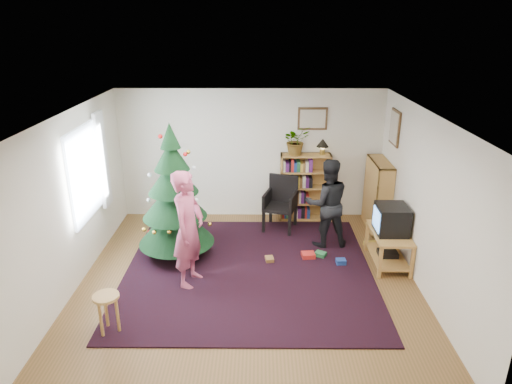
{
  "coord_description": "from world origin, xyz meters",
  "views": [
    {
      "loc": [
        0.16,
        -5.91,
        3.68
      ],
      "look_at": [
        0.11,
        0.87,
        1.1
      ],
      "focal_mm": 32.0,
      "sensor_mm": 36.0,
      "label": 1
    }
  ],
  "objects_px": {
    "picture_back": "(313,119)",
    "stool": "(107,304)",
    "armchair": "(280,200)",
    "bookshelf_right": "(378,194)",
    "bookshelf_back": "(305,186)",
    "christmas_tree": "(174,203)",
    "person_standing": "(188,229)",
    "person_by_chair": "(327,203)",
    "table_lamp": "(323,144)",
    "picture_right": "(395,128)",
    "tv_stand": "(389,245)",
    "potted_plant": "(296,140)",
    "crt_tv": "(391,219)"
  },
  "relations": [
    {
      "from": "picture_back",
      "to": "table_lamp",
      "type": "height_order",
      "value": "picture_back"
    },
    {
      "from": "bookshelf_back",
      "to": "armchair",
      "type": "bearing_deg",
      "value": -139.81
    },
    {
      "from": "picture_back",
      "to": "crt_tv",
      "type": "distance_m",
      "value": 2.49
    },
    {
      "from": "picture_right",
      "to": "person_by_chair",
      "type": "distance_m",
      "value": 1.75
    },
    {
      "from": "picture_right",
      "to": "bookshelf_back",
      "type": "distance_m",
      "value": 2.01
    },
    {
      "from": "tv_stand",
      "to": "christmas_tree",
      "type": "bearing_deg",
      "value": 175.62
    },
    {
      "from": "picture_back",
      "to": "potted_plant",
      "type": "bearing_deg",
      "value": -156.29
    },
    {
      "from": "bookshelf_back",
      "to": "armchair",
      "type": "distance_m",
      "value": 0.66
    },
    {
      "from": "table_lamp",
      "to": "tv_stand",
      "type": "bearing_deg",
      "value": -63.72
    },
    {
      "from": "tv_stand",
      "to": "crt_tv",
      "type": "height_order",
      "value": "crt_tv"
    },
    {
      "from": "table_lamp",
      "to": "stool",
      "type": "bearing_deg",
      "value": -130.75
    },
    {
      "from": "picture_right",
      "to": "person_by_chair",
      "type": "xyz_separation_m",
      "value": [
        -1.17,
        -0.55,
        -1.17
      ]
    },
    {
      "from": "picture_back",
      "to": "stool",
      "type": "xyz_separation_m",
      "value": [
        -2.85,
        -3.67,
        -1.53
      ]
    },
    {
      "from": "picture_back",
      "to": "armchair",
      "type": "distance_m",
      "value": 1.63
    },
    {
      "from": "bookshelf_right",
      "to": "potted_plant",
      "type": "height_order",
      "value": "potted_plant"
    },
    {
      "from": "christmas_tree",
      "to": "crt_tv",
      "type": "relative_size",
      "value": 4.39
    },
    {
      "from": "crt_tv",
      "to": "stool",
      "type": "distance_m",
      "value": 4.31
    },
    {
      "from": "tv_stand",
      "to": "table_lamp",
      "type": "distance_m",
      "value": 2.31
    },
    {
      "from": "bookshelf_back",
      "to": "crt_tv",
      "type": "height_order",
      "value": "bookshelf_back"
    },
    {
      "from": "picture_back",
      "to": "stool",
      "type": "height_order",
      "value": "picture_back"
    },
    {
      "from": "person_by_chair",
      "to": "potted_plant",
      "type": "relative_size",
      "value": 2.86
    },
    {
      "from": "picture_right",
      "to": "person_standing",
      "type": "height_order",
      "value": "picture_right"
    },
    {
      "from": "tv_stand",
      "to": "stool",
      "type": "relative_size",
      "value": 1.8
    },
    {
      "from": "bookshelf_right",
      "to": "stool",
      "type": "bearing_deg",
      "value": 127.56
    },
    {
      "from": "bookshelf_back",
      "to": "person_by_chair",
      "type": "distance_m",
      "value": 1.18
    },
    {
      "from": "person_by_chair",
      "to": "christmas_tree",
      "type": "bearing_deg",
      "value": 2.1
    },
    {
      "from": "picture_back",
      "to": "armchair",
      "type": "height_order",
      "value": "picture_back"
    },
    {
      "from": "person_standing",
      "to": "christmas_tree",
      "type": "bearing_deg",
      "value": 37.73
    },
    {
      "from": "bookshelf_right",
      "to": "stool",
      "type": "relative_size",
      "value": 2.42
    },
    {
      "from": "bookshelf_right",
      "to": "table_lamp",
      "type": "distance_m",
      "value": 1.37
    },
    {
      "from": "armchair",
      "to": "stool",
      "type": "xyz_separation_m",
      "value": [
        -2.25,
        -3.12,
        -0.12
      ]
    },
    {
      "from": "bookshelf_back",
      "to": "bookshelf_right",
      "type": "relative_size",
      "value": 1.0
    },
    {
      "from": "crt_tv",
      "to": "table_lamp",
      "type": "bearing_deg",
      "value": 116.2
    },
    {
      "from": "christmas_tree",
      "to": "bookshelf_back",
      "type": "bearing_deg",
      "value": 34.13
    },
    {
      "from": "armchair",
      "to": "person_standing",
      "type": "distance_m",
      "value": 2.42
    },
    {
      "from": "crt_tv",
      "to": "person_by_chair",
      "type": "height_order",
      "value": "person_by_chair"
    },
    {
      "from": "table_lamp",
      "to": "crt_tv",
      "type": "bearing_deg",
      "value": -63.8
    },
    {
      "from": "christmas_tree",
      "to": "tv_stand",
      "type": "xyz_separation_m",
      "value": [
        3.41,
        -0.26,
        -0.6
      ]
    },
    {
      "from": "picture_right",
      "to": "bookshelf_back",
      "type": "xyz_separation_m",
      "value": [
        -1.43,
        0.59,
        -1.29
      ]
    },
    {
      "from": "potted_plant",
      "to": "bookshelf_back",
      "type": "bearing_deg",
      "value": 0.0
    },
    {
      "from": "picture_right",
      "to": "christmas_tree",
      "type": "relative_size",
      "value": 0.27
    },
    {
      "from": "picture_back",
      "to": "tv_stand",
      "type": "relative_size",
      "value": 0.57
    },
    {
      "from": "table_lamp",
      "to": "christmas_tree",
      "type": "bearing_deg",
      "value": -149.14
    },
    {
      "from": "bookshelf_right",
      "to": "tv_stand",
      "type": "height_order",
      "value": "bookshelf_right"
    },
    {
      "from": "christmas_tree",
      "to": "potted_plant",
      "type": "height_order",
      "value": "christmas_tree"
    },
    {
      "from": "person_standing",
      "to": "stool",
      "type": "bearing_deg",
      "value": 159.3
    },
    {
      "from": "bookshelf_back",
      "to": "person_standing",
      "type": "height_order",
      "value": "person_standing"
    },
    {
      "from": "bookshelf_back",
      "to": "christmas_tree",
      "type": "bearing_deg",
      "value": -145.87
    },
    {
      "from": "picture_back",
      "to": "picture_right",
      "type": "bearing_deg",
      "value": -28.69
    },
    {
      "from": "potted_plant",
      "to": "table_lamp",
      "type": "distance_m",
      "value": 0.5
    }
  ]
}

